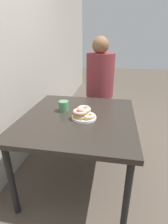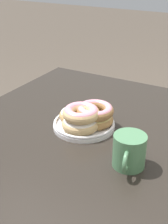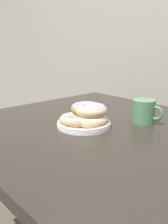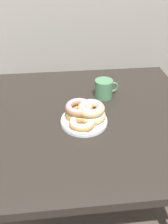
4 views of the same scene
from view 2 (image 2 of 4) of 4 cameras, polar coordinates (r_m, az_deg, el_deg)
The scene contains 3 objects.
dining_table at distance 1.08m, azimuth 1.81°, elevation -7.49°, with size 1.07×1.00×0.71m.
donut_plate at distance 1.07m, azimuth 0.21°, elevation -1.02°, with size 0.23×0.22×0.09m.
coffee_mug at distance 0.89m, azimuth 8.26°, elevation -7.05°, with size 0.13×0.09×0.10m.
Camera 2 is at (0.79, 0.80, 1.26)m, focal length 50.00 mm.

